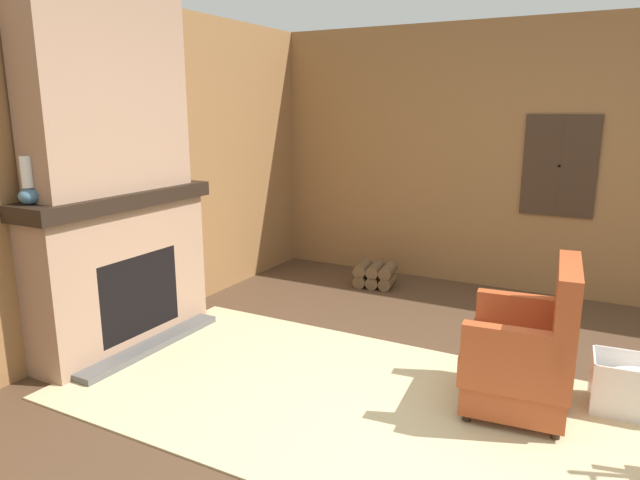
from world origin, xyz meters
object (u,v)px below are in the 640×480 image
oil_lamp_vase (28,187)px  firewood_stack (375,275)px  storage_case (161,176)px  decorative_plate_on_mantel (109,172)px  laundry_basket (637,387)px  armchair (525,355)px

oil_lamp_vase → firewood_stack: bearing=68.3°
storage_case → decorative_plate_on_mantel: size_ratio=0.72×
oil_lamp_vase → decorative_plate_on_mantel: size_ratio=1.06×
decorative_plate_on_mantel → laundry_basket: bearing=11.0°
armchair → firewood_stack: bearing=-52.2°
firewood_stack → oil_lamp_vase: oil_lamp_vase is taller
armchair → firewood_stack: size_ratio=2.15×
oil_lamp_vase → storage_case: size_ratio=1.47×
firewood_stack → storage_case: bearing=-123.5°
decorative_plate_on_mantel → armchair: bearing=8.1°
firewood_stack → storage_case: storage_case is taller
firewood_stack → storage_case: 2.37m
laundry_basket → decorative_plate_on_mantel: bearing=-169.0°
oil_lamp_vase → storage_case: oil_lamp_vase is taller
laundry_basket → storage_case: storage_case is taller
armchair → decorative_plate_on_mantel: 3.09m
decorative_plate_on_mantel → firewood_stack: bearing=62.4°
firewood_stack → laundry_basket: 2.81m
armchair → decorative_plate_on_mantel: size_ratio=3.23×
firewood_stack → decorative_plate_on_mantel: size_ratio=1.50×
firewood_stack → laundry_basket: (2.33, -1.57, 0.05)m
armchair → decorative_plate_on_mantel: bearing=2.6°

